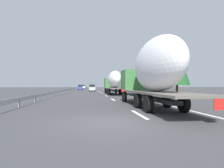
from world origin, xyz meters
The scene contains 21 objects.
ground_plane centered at (40.00, 0.00, 0.00)m, with size 260.00×260.00×0.00m, color #38383A.
lane_stripe_0 centered at (2.00, -1.80, 0.00)m, with size 3.20×0.20×0.01m, color white.
lane_stripe_1 centered at (12.86, -1.80, 0.00)m, with size 3.20×0.20×0.01m, color white.
lane_stripe_2 centered at (20.97, -1.80, 0.00)m, with size 3.20×0.20×0.01m, color white.
lane_stripe_3 centered at (29.53, -1.80, 0.00)m, with size 3.20×0.20×0.01m, color white.
lane_stripe_4 centered at (36.00, -1.80, 0.00)m, with size 3.20×0.20×0.01m, color white.
lane_stripe_5 centered at (44.30, -1.80, 0.00)m, with size 3.20×0.20×0.01m, color white.
edge_line_right centered at (45.00, -5.50, 0.00)m, with size 110.00×0.20×0.01m, color white.
truck_lead centered at (25.21, -3.60, 2.37)m, with size 12.39×2.55×4.13m.
truck_trailing centered at (5.01, -3.60, 2.71)m, with size 13.62×2.55×4.85m.
car_silver_hatch centered at (44.23, -0.11, 0.94)m, with size 4.27×1.73×1.88m.
car_white_van centered at (90.35, 3.40, 0.94)m, with size 4.37×1.82×1.87m.
car_blue_sedan centered at (60.55, 3.77, 0.93)m, with size 4.01×1.73×1.85m.
road_sign centered at (48.62, -6.70, 2.34)m, with size 0.10×0.90×3.40m.
tree_0 centered at (41.77, -10.92, 3.80)m, with size 2.53×2.53×6.38m.
tree_1 centered at (41.53, -11.49, 3.24)m, with size 3.62×3.62×5.29m.
tree_2 centered at (73.89, -10.82, 4.48)m, with size 3.43×3.43×7.35m.
tree_3 centered at (79.46, -12.79, 3.80)m, with size 2.92×2.92×6.21m.
tree_4 centered at (85.05, -12.90, 4.12)m, with size 2.85×2.85×6.54m.
tree_5 centered at (17.55, -11.79, 4.47)m, with size 3.61×3.61×7.29m.
guardrail_median centered at (43.00, 6.00, 0.58)m, with size 94.00×0.10×0.76m.
Camera 1 is at (-8.19, 1.02, 1.62)m, focal length 30.09 mm.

